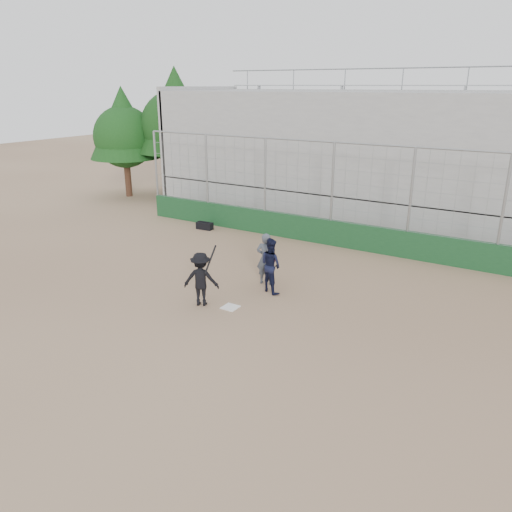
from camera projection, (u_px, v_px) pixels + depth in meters
The scene contains 10 objects.
ground at pixel (230, 308), 14.23m from camera, with size 90.00×90.00×0.00m, color brown.
home_plate at pixel (230, 307), 14.23m from camera, with size 0.44×0.44×0.02m, color white.
backstop at pixel (331, 221), 19.56m from camera, with size 18.10×0.25×4.04m.
bleachers at pixel (376, 156), 22.91m from camera, with size 20.25×6.70×6.98m.
tree_left at pixel (176, 117), 27.12m from camera, with size 4.48×4.48×7.00m.
tree_right at pixel (124, 128), 27.35m from camera, with size 3.84×3.84×6.00m.
batter_at_plate at pixel (201, 279), 14.19m from camera, with size 1.17×0.96×1.75m.
catcher_crouched at pixel (271, 274), 15.16m from camera, with size 1.03×0.93×1.16m.
umpire at pixel (266, 261), 15.72m from camera, with size 0.61×0.40×1.51m, color #434A55.
equipment_bag at pixel (205, 226), 21.92m from camera, with size 0.76×0.37×0.35m.
Camera 1 is at (7.42, -10.68, 6.02)m, focal length 35.00 mm.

